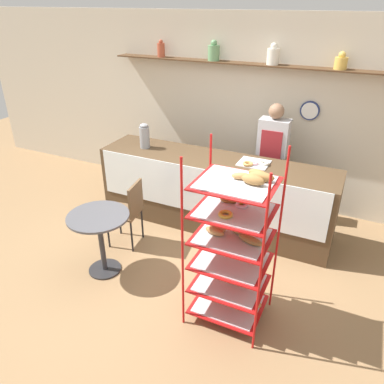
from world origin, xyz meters
name	(u,v)px	position (x,y,z in m)	size (l,w,h in m)	color
ground_plane	(178,268)	(0.00, 0.00, 0.00)	(14.00, 14.00, 0.00)	olive
back_wall	(243,110)	(0.00, 2.13, 1.37)	(10.00, 0.30, 2.70)	beige
display_counter	(214,193)	(0.00, 1.08, 0.49)	(3.16, 0.72, 0.98)	#4C3823
pastry_rack	(234,249)	(0.79, -0.40, 0.79)	(0.73, 0.62, 1.75)	#B71414
person_worker	(272,157)	(0.59, 1.70, 0.89)	(0.40, 0.23, 1.63)	#282833
cafe_table	(100,230)	(-0.76, -0.40, 0.56)	(0.68, 0.68, 0.74)	#262628
cafe_chair	(130,208)	(-0.77, 0.20, 0.53)	(0.43, 0.43, 0.87)	black
coffee_carafe	(145,136)	(-1.04, 1.06, 1.15)	(0.14, 0.14, 0.35)	gray
donut_tray_counter	(255,163)	(0.51, 1.14, 1.00)	(0.38, 0.34, 0.05)	silver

